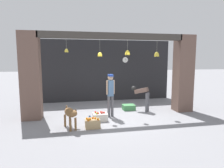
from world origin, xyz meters
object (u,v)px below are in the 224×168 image
dog (70,114)px  shopkeeper (110,92)px  fruit_crate_oranges (92,123)px  water_bottle (90,119)px  worker_stooping (142,95)px  fruit_crate_apples (100,117)px  produce_box_green (129,107)px  wall_clock (125,60)px

dog → shopkeeper: 1.92m
fruit_crate_oranges → dog: bearing=175.9°
fruit_crate_oranges → water_bottle: bearing=92.6°
worker_stooping → fruit_crate_apples: 2.29m
worker_stooping → produce_box_green: worker_stooping is taller
worker_stooping → water_bottle: size_ratio=4.67×
produce_box_green → wall_clock: wall_clock is taller
shopkeeper → worker_stooping: size_ratio=1.57×
fruit_crate_oranges → worker_stooping: bearing=35.8°
wall_clock → water_bottle: bearing=-122.8°
fruit_crate_oranges → water_bottle: size_ratio=2.10×
worker_stooping → fruit_crate_oranges: 2.94m
water_bottle → wall_clock: wall_clock is taller
produce_box_green → water_bottle: produce_box_green is taller
shopkeeper → fruit_crate_oranges: bearing=42.2°
produce_box_green → water_bottle: 2.29m
produce_box_green → worker_stooping: bearing=-31.1°
dog → produce_box_green: dog is taller
dog → wall_clock: bearing=124.7°
fruit_crate_oranges → wall_clock: 5.13m
fruit_crate_oranges → produce_box_green: bearing=47.8°
water_bottle → wall_clock: 4.65m
dog → shopkeeper: bearing=105.4°
shopkeeper → wall_clock: 3.54m
fruit_crate_apples → wall_clock: (1.87, 3.45, 2.04)m
worker_stooping → fruit_crate_oranges: (-2.34, -1.69, -0.56)m
worker_stooping → wall_clock: wall_clock is taller
dog → wall_clock: wall_clock is taller
fruit_crate_apples → water_bottle: 0.39m
fruit_crate_apples → water_bottle: fruit_crate_apples is taller
wall_clock → fruit_crate_apples: bearing=-118.5°
water_bottle → worker_stooping: bearing=23.7°
worker_stooping → fruit_crate_oranges: worker_stooping is taller
water_bottle → wall_clock: (2.25, 3.49, 2.09)m
fruit_crate_apples → produce_box_green: size_ratio=0.99×
shopkeeper → worker_stooping: (1.51, 0.57, -0.28)m
shopkeeper → fruit_crate_apples: (-0.47, -0.42, -0.84)m
produce_box_green → water_bottle: bearing=-143.7°
worker_stooping → wall_clock: bearing=46.6°
produce_box_green → shopkeeper: bearing=-138.4°
wall_clock → shopkeeper: bearing=-114.9°
dog → worker_stooping: 3.46m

